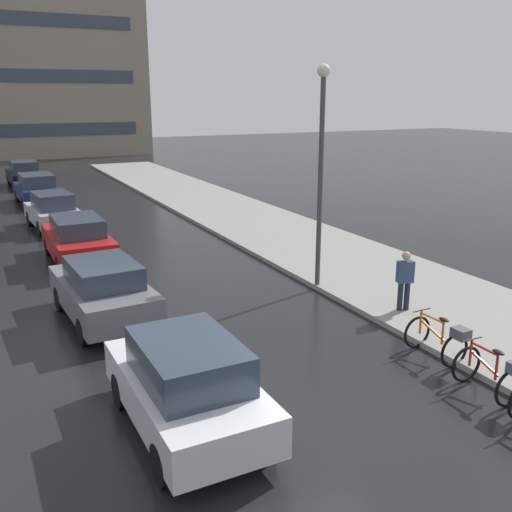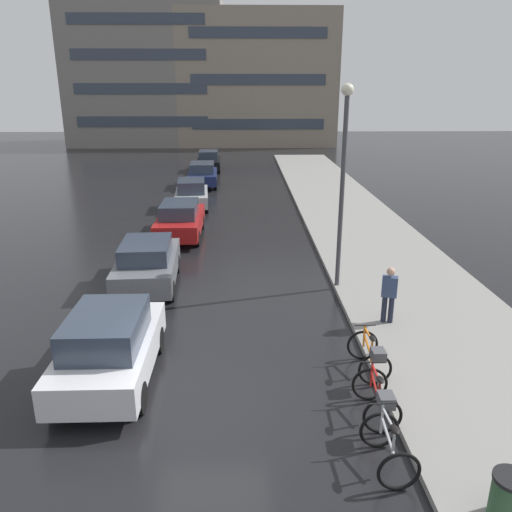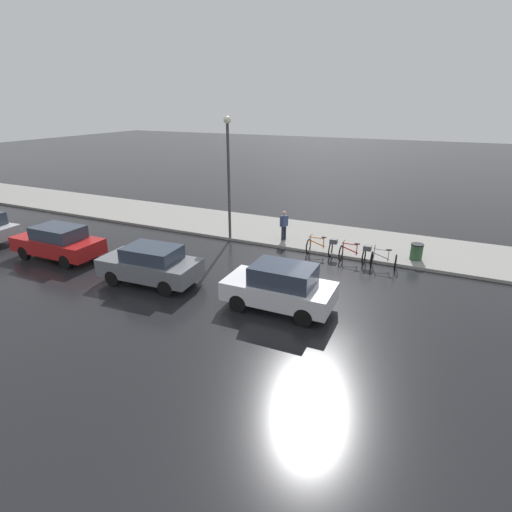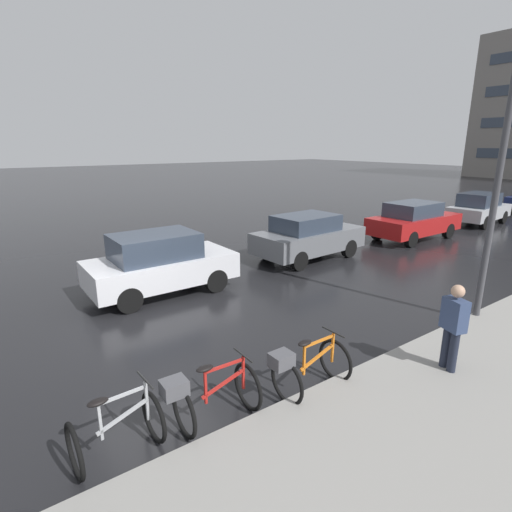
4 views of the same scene
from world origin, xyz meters
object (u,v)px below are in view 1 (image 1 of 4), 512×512
(car_navy, at_px, (37,189))
(streetlamp, at_px, (321,156))
(car_black, at_px, (24,174))
(bicycle_third, at_px, (441,338))
(car_white, at_px, (187,385))
(pedestrian, at_px, (405,280))
(car_silver, at_px, (53,211))
(car_red, at_px, (78,239))
(car_grey, at_px, (103,290))
(bicycle_second, at_px, (494,373))

(car_navy, bearing_deg, streetlamp, -72.39)
(car_black, height_order, streetlamp, streetlamp)
(bicycle_third, relative_size, car_white, 0.37)
(car_black, distance_m, pedestrian, 28.15)
(car_white, distance_m, streetlamp, 8.42)
(car_silver, xyz_separation_m, streetlamp, (5.79, -11.57, 3.05))
(car_red, distance_m, streetlamp, 8.84)
(car_white, relative_size, car_grey, 0.94)
(bicycle_third, relative_size, car_black, 0.34)
(car_grey, relative_size, car_silver, 1.08)
(car_grey, bearing_deg, car_navy, 88.82)
(bicycle_second, height_order, pedestrian, pedestrian)
(car_grey, xyz_separation_m, pedestrian, (6.95, -3.04, 0.15))
(bicycle_second, relative_size, pedestrian, 0.82)
(car_black, bearing_deg, bicycle_third, -79.37)
(bicycle_second, distance_m, car_silver, 19.09)
(streetlamp, bearing_deg, car_grey, 177.04)
(car_black, bearing_deg, pedestrian, -76.40)
(car_red, xyz_separation_m, car_silver, (-0.06, 5.57, -0.00))
(bicycle_second, distance_m, bicycle_third, 1.65)
(car_grey, relative_size, car_red, 0.95)
(car_grey, relative_size, car_navy, 0.97)
(car_navy, xyz_separation_m, streetlamp, (5.72, -18.03, 3.04))
(car_silver, xyz_separation_m, car_navy, (0.07, 6.46, 0.01))
(bicycle_third, bearing_deg, car_white, -178.92)
(streetlamp, bearing_deg, bicycle_second, -93.60)
(car_red, height_order, car_silver, car_red)
(car_white, bearing_deg, car_black, 89.75)
(bicycle_third, height_order, car_white, car_white)
(streetlamp, bearing_deg, car_red, 133.65)
(car_white, distance_m, car_black, 29.86)
(car_silver, relative_size, pedestrian, 2.27)
(car_red, bearing_deg, bicycle_second, -67.41)
(bicycle_third, xyz_separation_m, car_grey, (-5.92, 5.43, 0.31))
(bicycle_third, distance_m, car_navy, 23.81)
(pedestrian, bearing_deg, car_white, -159.69)
(car_grey, bearing_deg, pedestrian, -23.63)
(car_navy, bearing_deg, car_white, -90.40)
(bicycle_third, height_order, car_silver, car_silver)
(car_white, bearing_deg, streetlamp, 41.59)
(bicycle_second, height_order, car_silver, car_silver)
(bicycle_second, relative_size, car_silver, 0.36)
(bicycle_third, distance_m, pedestrian, 2.64)
(car_navy, height_order, car_black, car_black)
(car_silver, relative_size, car_navy, 0.90)
(car_silver, relative_size, streetlamp, 0.61)
(car_grey, xyz_separation_m, car_silver, (0.30, 11.26, -0.01))
(pedestrian, bearing_deg, car_navy, 107.60)
(car_red, bearing_deg, car_grey, -93.62)
(bicycle_second, distance_m, car_grey, 9.06)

